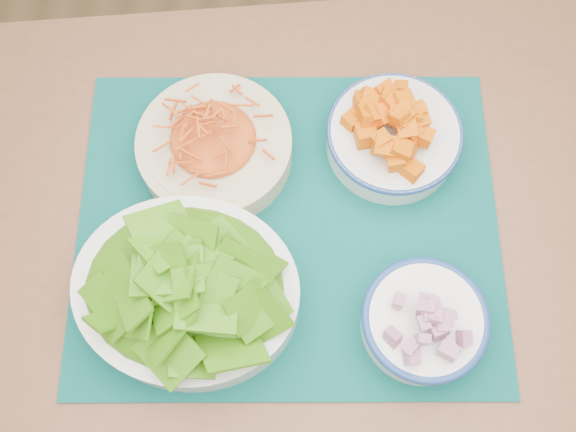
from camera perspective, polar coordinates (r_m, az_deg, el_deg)
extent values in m
plane|color=#9D794C|center=(1.66, 5.68, -0.38)|extent=(4.00, 4.00, 0.00)
cube|color=brown|center=(0.85, 2.09, -3.44)|extent=(1.28, 0.94, 0.04)
cylinder|color=brown|center=(1.41, -22.02, 3.46)|extent=(0.06, 0.06, 0.71)
cylinder|color=brown|center=(1.45, 21.76, 6.68)|extent=(0.06, 0.06, 0.71)
cube|color=#013331|center=(0.84, 0.00, -0.78)|extent=(0.57, 0.48, 0.00)
cylinder|color=beige|center=(0.87, -6.49, 5.98)|extent=(0.22, 0.22, 0.05)
ellipsoid|color=orange|center=(0.83, -6.77, 7.18)|extent=(0.18, 0.18, 0.03)
cylinder|color=silver|center=(0.88, 9.29, 6.80)|extent=(0.21, 0.21, 0.04)
torus|color=navy|center=(0.86, 9.47, 7.36)|extent=(0.18, 0.18, 0.01)
ellipsoid|color=#E56702|center=(0.84, 9.71, 8.10)|extent=(0.16, 0.16, 0.04)
ellipsoid|color=#256805|center=(0.74, -9.53, -5.54)|extent=(0.24, 0.20, 0.07)
cylinder|color=white|center=(0.80, 11.85, -9.26)|extent=(0.18, 0.18, 0.05)
torus|color=navy|center=(0.78, 12.15, -8.94)|extent=(0.15, 0.15, 0.01)
ellipsoid|color=maroon|center=(0.76, 12.44, -8.63)|extent=(0.13, 0.13, 0.03)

